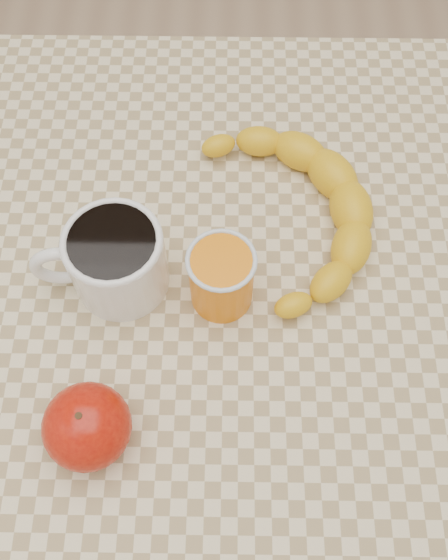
{
  "coord_description": "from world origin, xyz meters",
  "views": [
    {
      "loc": [
        0.0,
        -0.31,
        1.39
      ],
      "look_at": [
        0.0,
        0.0,
        0.77
      ],
      "focal_mm": 40.0,
      "sensor_mm": 36.0,
      "label": 1
    }
  ],
  "objects_px": {
    "coffee_mug": "(114,259)",
    "banana": "(294,211)",
    "orange_juice_glass": "(221,278)",
    "table": "(224,318)",
    "apple": "(87,426)"
  },
  "relations": [
    {
      "from": "table",
      "to": "apple",
      "type": "relative_size",
      "value": 8.39
    },
    {
      "from": "orange_juice_glass",
      "to": "banana",
      "type": "height_order",
      "value": "orange_juice_glass"
    },
    {
      "from": "coffee_mug",
      "to": "orange_juice_glass",
      "type": "xyz_separation_m",
      "value": [
        0.12,
        -0.02,
        -0.0
      ]
    },
    {
      "from": "coffee_mug",
      "to": "apple",
      "type": "relative_size",
      "value": 1.61
    },
    {
      "from": "table",
      "to": "coffee_mug",
      "type": "distance_m",
      "value": 0.18
    },
    {
      "from": "coffee_mug",
      "to": "banana",
      "type": "height_order",
      "value": "coffee_mug"
    },
    {
      "from": "apple",
      "to": "banana",
      "type": "xyz_separation_m",
      "value": [
        0.21,
        0.26,
        -0.01
      ]
    },
    {
      "from": "orange_juice_glass",
      "to": "apple",
      "type": "distance_m",
      "value": 0.2
    },
    {
      "from": "table",
      "to": "banana",
      "type": "bearing_deg",
      "value": 48.12
    },
    {
      "from": "orange_juice_glass",
      "to": "banana",
      "type": "xyz_separation_m",
      "value": [
        0.08,
        0.1,
        -0.02
      ]
    },
    {
      "from": "table",
      "to": "apple",
      "type": "xyz_separation_m",
      "value": [
        -0.13,
        -0.17,
        0.13
      ]
    },
    {
      "from": "orange_juice_glass",
      "to": "apple",
      "type": "relative_size",
      "value": 0.9
    },
    {
      "from": "coffee_mug",
      "to": "apple",
      "type": "xyz_separation_m",
      "value": [
        -0.01,
        -0.18,
        -0.01
      ]
    },
    {
      "from": "table",
      "to": "coffee_mug",
      "type": "bearing_deg",
      "value": 175.7
    },
    {
      "from": "apple",
      "to": "banana",
      "type": "bearing_deg",
      "value": 51.03
    }
  ]
}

